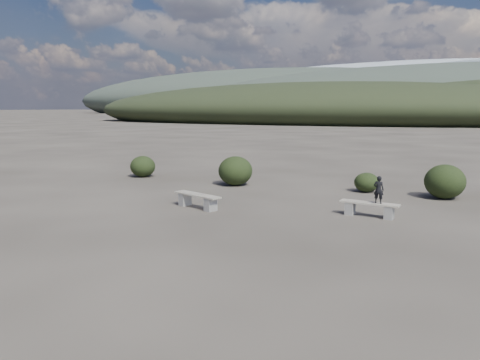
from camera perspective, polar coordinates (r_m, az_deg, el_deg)
The scene contains 9 objects.
ground at distance 11.29m, azimuth -7.09°, elevation -8.04°, with size 1200.00×1200.00×0.00m, color #2F2A25.
bench_left at distance 15.37m, azimuth -5.22°, elevation -2.39°, with size 1.91×0.94×0.47m.
bench_right at distance 14.64m, azimuth 15.49°, elevation -3.31°, with size 1.79×0.51×0.44m.
seated_person at distance 14.47m, azimuth 16.55°, elevation -1.13°, with size 0.30×0.20×0.83m, color black.
shrub_b at distance 19.75m, azimuth -0.56°, elevation 1.12°, with size 1.44×1.44×1.24m, color black.
shrub_c at distance 18.85m, azimuth 15.18°, elevation -0.28°, with size 0.95×0.95×0.76m, color black.
shrub_d at distance 18.41m, azimuth 23.70°, elevation -0.18°, with size 1.42×1.42×1.25m, color black.
shrub_f at distance 22.66m, azimuth -11.77°, elevation 1.63°, with size 1.18×1.18×1.00m, color black.
mountain_ridges at distance 348.47m, azimuth 23.75°, elevation 9.33°, with size 500.00×400.00×56.00m.
Camera 1 is at (5.88, -9.07, 3.26)m, focal length 35.00 mm.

